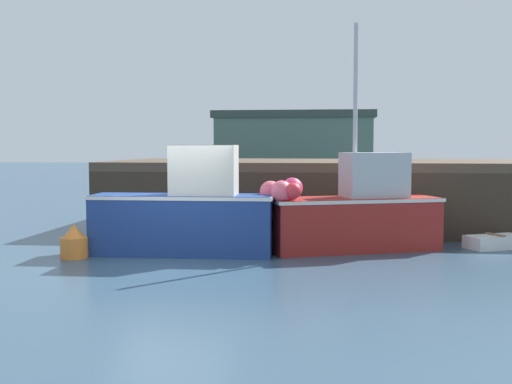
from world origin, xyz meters
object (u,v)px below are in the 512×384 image
Objects in this scene: rowboat at (495,242)px; mooring_buoy_foreground at (74,243)px; fishing_boat_near_right at (353,212)px; fishing_boat_near_left at (186,213)px.

mooring_buoy_foreground is (-9.65, -2.43, 0.18)m from rowboat.
fishing_boat_near_right is 3.39× the size of rowboat.
mooring_buoy_foreground is at bearing -163.20° from fishing_boat_near_left.
fishing_boat_near_right is at bearing 15.80° from mooring_buoy_foreground.
fishing_boat_near_right is at bearing -168.96° from rowboat.
fishing_boat_near_left is 5.53× the size of mooring_buoy_foreground.
fishing_boat_near_left is 2.67× the size of rowboat.
rowboat is at bearing 13.23° from fishing_boat_near_left.
rowboat is (7.27, 1.71, -0.79)m from fishing_boat_near_left.
fishing_boat_near_left is at bearing -166.77° from rowboat.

